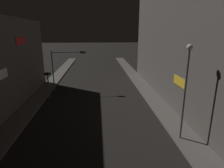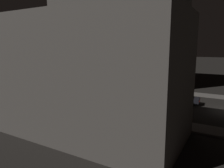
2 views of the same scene
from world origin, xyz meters
name	(u,v)px [view 2 (image 2 of 2)]	position (x,y,z in m)	size (l,w,h in m)	color
sidewalk_left	(12,95)	(-7.62, 29.54, 0.08)	(2.29, 63.09, 0.17)	#5B5651
sidewalk_right	(76,82)	(7.62, 29.54, 0.08)	(2.29, 63.09, 0.17)	#5B5651
building_facade_left	(36,71)	(-12.95, 17.42, 5.10)	(8.46, 29.38, 10.19)	#514C47
building_facade_right	(115,34)	(13.93, 23.39, 10.23)	(10.41, 29.59, 20.46)	#514C47
taxi	(182,98)	(1.17, 5.73, 0.74)	(2.08, 4.55, 1.62)	black
traffic_light_overhead	(37,68)	(-4.40, 27.43, 4.27)	(5.00, 0.42, 5.93)	slate
traffic_light_left_kerb	(42,82)	(-6.22, 24.27, 2.50)	(0.80, 0.42, 3.46)	slate
sign_pole_left	(153,93)	(-7.13, 6.97, 2.85)	(0.64, 0.10, 4.57)	slate
street_lamp_near_block	(149,62)	(7.07, 12.82, 5.02)	(0.45, 0.45, 7.60)	slate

